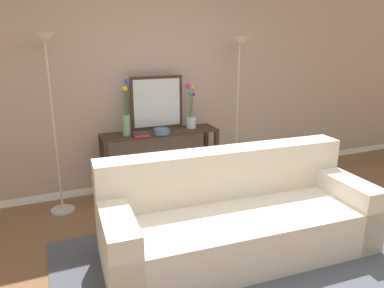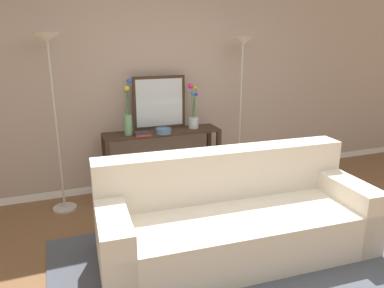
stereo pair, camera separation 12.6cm
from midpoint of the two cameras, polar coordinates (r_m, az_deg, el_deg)
ground_plane at (r=3.10m, az=10.04°, el=-21.27°), size 16.00×16.00×0.02m
back_wall at (r=4.63m, az=-4.11°, el=11.68°), size 12.00×0.15×3.00m
area_rug at (r=3.39m, az=8.87°, el=-17.23°), size 3.21×1.79×0.01m
couch at (r=3.36m, az=7.75°, el=-11.47°), size 2.44×1.05×0.88m
console_table at (r=4.44m, az=-3.81°, el=-0.99°), size 1.41×0.36×0.79m
floor_lamp_left at (r=4.03m, az=-20.38°, el=10.15°), size 0.28×0.28×1.92m
floor_lamp_right at (r=4.61m, az=8.58°, el=11.28°), size 0.28×0.28×1.88m
wall_mirror at (r=4.45m, az=-4.31°, el=6.47°), size 0.65×0.02×0.64m
vase_tall_flowers at (r=4.20m, az=-9.14°, el=4.27°), size 0.11×0.12×0.64m
vase_short_flowers at (r=4.50m, az=1.01°, el=4.70°), size 0.13×0.13×0.55m
fruit_bowl at (r=4.27m, az=-3.66°, el=2.08°), size 0.19×0.19×0.06m
book_stack at (r=4.20m, az=-6.95°, el=1.59°), size 0.18×0.14×0.04m
book_row_under_console at (r=4.53m, az=-8.26°, el=-7.45°), size 0.39×0.17×0.12m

